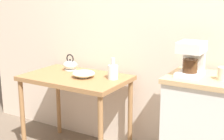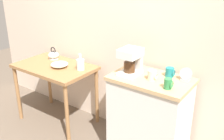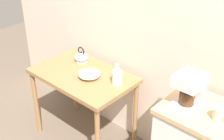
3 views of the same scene
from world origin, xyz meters
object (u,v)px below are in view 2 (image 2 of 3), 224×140
(mug_dark_teal, at_px, (170,72))
(coffee_maker, at_px, (131,60))
(bowl_stoneware, at_px, (59,64))
(mug_small_cream, at_px, (152,75))
(teakettle, at_px, (54,55))
(mug_tall_green, at_px, (168,84))
(table_clock, at_px, (186,75))
(glass_carafe_vase, at_px, (80,64))

(mug_dark_teal, bearing_deg, coffee_maker, -156.17)
(bowl_stoneware, bearing_deg, mug_dark_teal, 8.51)
(bowl_stoneware, distance_m, mug_small_cream, 1.22)
(teakettle, bearing_deg, mug_small_cream, -5.36)
(mug_dark_teal, relative_size, mug_small_cream, 0.95)
(mug_tall_green, bearing_deg, teakettle, 172.36)
(mug_small_cream, bearing_deg, table_clock, 32.62)
(mug_dark_teal, height_order, mug_small_cream, mug_small_cream)
(glass_carafe_vase, height_order, coffee_maker, coffee_maker)
(table_clock, bearing_deg, mug_tall_green, -103.21)
(table_clock, bearing_deg, mug_small_cream, -147.38)
(coffee_maker, height_order, mug_tall_green, coffee_maker)
(glass_carafe_vase, bearing_deg, mug_small_cream, -3.77)
(glass_carafe_vase, relative_size, table_clock, 1.53)
(coffee_maker, height_order, mug_dark_teal, coffee_maker)
(bowl_stoneware, xyz_separation_m, table_clock, (1.46, 0.19, 0.16))
(bowl_stoneware, distance_m, teakettle, 0.32)
(glass_carafe_vase, relative_size, mug_dark_teal, 2.14)
(table_clock, bearing_deg, teakettle, -179.15)
(bowl_stoneware, height_order, mug_dark_teal, mug_dark_teal)
(bowl_stoneware, xyz_separation_m, mug_small_cream, (1.21, 0.02, 0.15))
(teakettle, height_order, mug_small_cream, mug_small_cream)
(table_clock, bearing_deg, glass_carafe_vase, -175.15)
(bowl_stoneware, bearing_deg, mug_small_cream, 1.18)
(teakettle, distance_m, mug_tall_green, 1.70)
(mug_tall_green, distance_m, mug_dark_teal, 0.28)
(bowl_stoneware, xyz_separation_m, teakettle, (-0.27, 0.16, 0.02))
(coffee_maker, xyz_separation_m, table_clock, (0.50, 0.14, -0.09))
(glass_carafe_vase, relative_size, coffee_maker, 0.74)
(teakettle, height_order, glass_carafe_vase, glass_carafe_vase)
(mug_small_cream, bearing_deg, glass_carafe_vase, 176.23)
(teakettle, distance_m, mug_small_cream, 1.49)
(glass_carafe_vase, height_order, mug_small_cream, mug_small_cream)
(glass_carafe_vase, bearing_deg, mug_tall_green, -7.38)
(mug_small_cream, bearing_deg, coffee_maker, 175.27)
(teakettle, distance_m, table_clock, 1.74)
(coffee_maker, relative_size, mug_tall_green, 2.73)
(teakettle, distance_m, glass_carafe_vase, 0.54)
(mug_tall_green, distance_m, table_clock, 0.26)
(glass_carafe_vase, bearing_deg, teakettle, 171.82)
(teakettle, xyz_separation_m, mug_tall_green, (1.68, -0.23, 0.13))
(teakettle, relative_size, table_clock, 1.34)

